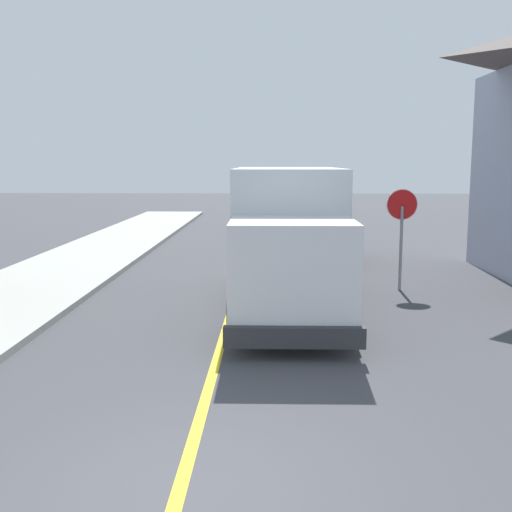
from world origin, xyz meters
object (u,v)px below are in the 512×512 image
box_truck (288,232)px  parked_car_near (320,237)px  stop_sign (402,220)px  parked_car_mid (293,219)px  parked_car_furthest (286,200)px  parked_car_far (296,207)px

box_truck → parked_car_near: (1.25, 7.01, -0.97)m
box_truck → stop_sign: 3.70m
box_truck → parked_car_mid: box_truck is taller
parked_car_furthest → box_truck: bearing=-91.1°
box_truck → parked_car_near: bearing=79.9°
box_truck → parked_car_far: bearing=87.5°
parked_car_near → parked_car_far: (-0.32, 14.06, 0.00)m
parked_car_near → parked_car_mid: 6.92m
box_truck → parked_car_near: size_ratio=1.63×
parked_car_mid → parked_car_furthest: same height
parked_car_near → parked_car_mid: (-0.69, 6.88, 0.00)m
parked_car_furthest → parked_car_far: bearing=-86.5°
box_truck → stop_sign: (3.00, 2.16, 0.09)m
parked_car_furthest → stop_sign: bearing=-84.4°
parked_car_near → parked_car_furthest: size_ratio=1.00×
parked_car_near → stop_sign: (1.75, -4.85, 1.06)m
parked_car_near → parked_car_far: 14.07m
parked_car_far → stop_sign: stop_sign is taller
parked_car_near → stop_sign: size_ratio=1.66×
parked_car_far → parked_car_mid: bearing=-93.0°
parked_car_near → parked_car_far: same height
parked_car_mid → parked_car_furthest: size_ratio=1.00×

